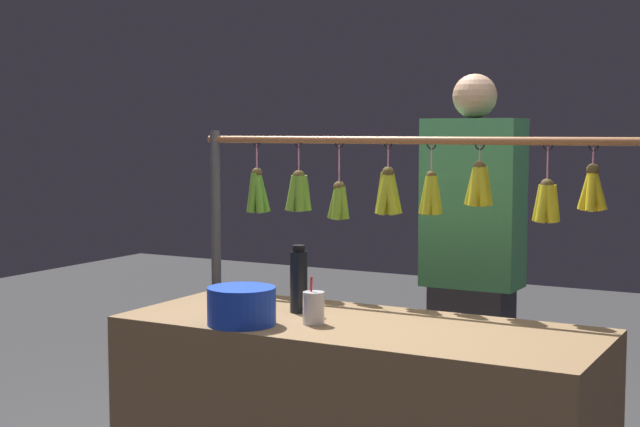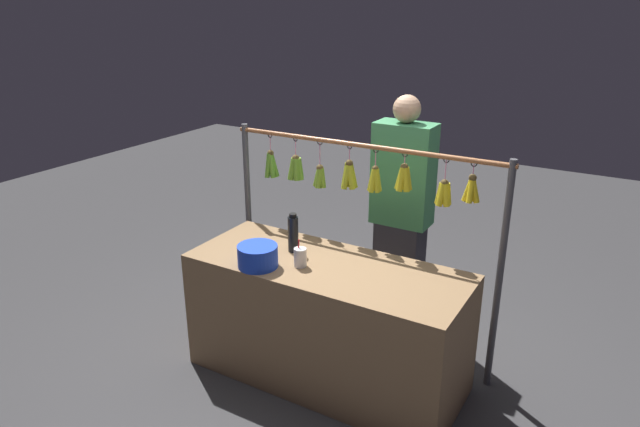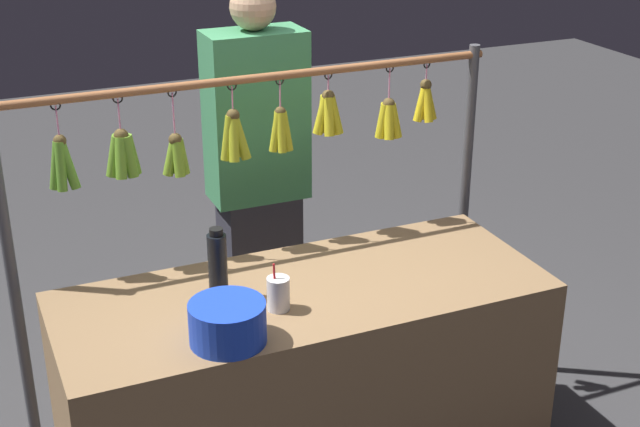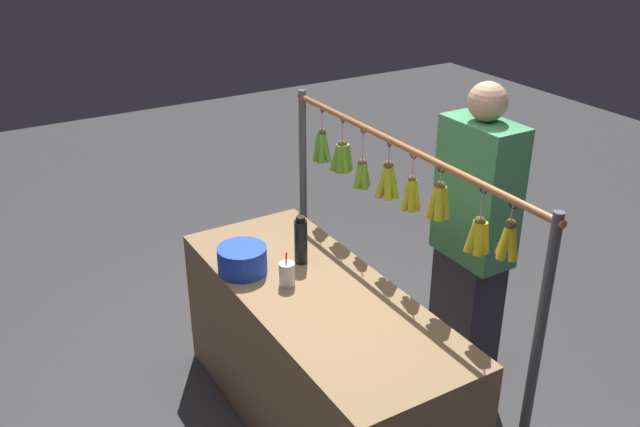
{
  "view_description": "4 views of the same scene",
  "coord_description": "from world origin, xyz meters",
  "px_view_note": "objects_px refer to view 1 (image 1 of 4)",
  "views": [
    {
      "loc": [
        -1.51,
        3.05,
        1.53
      ],
      "look_at": [
        0.16,
        0.0,
        1.22
      ],
      "focal_mm": 52.59,
      "sensor_mm": 36.0,
      "label": 1
    },
    {
      "loc": [
        -1.62,
        2.83,
        2.39
      ],
      "look_at": [
        0.05,
        0.0,
        1.15
      ],
      "focal_mm": 32.44,
      "sensor_mm": 36.0,
      "label": 2
    },
    {
      "loc": [
        1.09,
        2.66,
        2.36
      ],
      "look_at": [
        -0.06,
        0.0,
        1.11
      ],
      "focal_mm": 50.62,
      "sensor_mm": 36.0,
      "label": 3
    },
    {
      "loc": [
        -2.48,
        1.46,
        2.61
      ],
      "look_at": [
        -0.02,
        0.0,
        1.25
      ],
      "focal_mm": 39.07,
      "sensor_mm": 36.0,
      "label": 4
    }
  ],
  "objects_px": {
    "water_bottle": "(299,280)",
    "vendor_person": "(472,279)",
    "drink_cup": "(314,308)",
    "blue_bucket": "(242,306)"
  },
  "relations": [
    {
      "from": "drink_cup",
      "to": "vendor_person",
      "type": "distance_m",
      "value": 0.99
    },
    {
      "from": "vendor_person",
      "to": "drink_cup",
      "type": "bearing_deg",
      "value": 74.16
    },
    {
      "from": "water_bottle",
      "to": "drink_cup",
      "type": "distance_m",
      "value": 0.24
    },
    {
      "from": "blue_bucket",
      "to": "drink_cup",
      "type": "distance_m",
      "value": 0.26
    },
    {
      "from": "drink_cup",
      "to": "vendor_person",
      "type": "bearing_deg",
      "value": -105.84
    },
    {
      "from": "water_bottle",
      "to": "vendor_person",
      "type": "bearing_deg",
      "value": -118.82
    },
    {
      "from": "water_bottle",
      "to": "vendor_person",
      "type": "height_order",
      "value": "vendor_person"
    },
    {
      "from": "blue_bucket",
      "to": "water_bottle",
      "type": "bearing_deg",
      "value": -102.12
    },
    {
      "from": "blue_bucket",
      "to": "vendor_person",
      "type": "relative_size",
      "value": 0.14
    },
    {
      "from": "blue_bucket",
      "to": "drink_cup",
      "type": "xyz_separation_m",
      "value": [
        -0.23,
        -0.13,
        -0.01
      ]
    }
  ]
}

